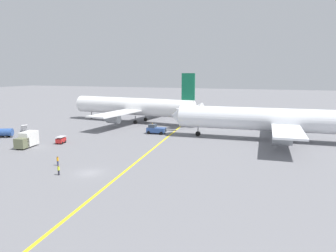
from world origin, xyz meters
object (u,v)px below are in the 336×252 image
pushback_tug (156,129)px  gse_catering_truck_tall (27,140)px  ground_crew_ramp_agent_by_cones (58,161)px  gse_baggage_cart_near_cluster (61,140)px  airliner_being_pushed (276,120)px  ground_crew_wing_walker_right (59,170)px  gse_stair_truck_yellow (24,136)px  airliner_at_gate_left (133,107)px  gse_fuel_bowser_stubby (3,132)px

pushback_tug → gse_catering_truck_tall: bearing=-129.8°
ground_crew_ramp_agent_by_cones → pushback_tug: bearing=82.0°
gse_catering_truck_tall → gse_baggage_cart_near_cluster: bearing=52.0°
airliner_being_pushed → ground_crew_wing_walker_right: (-32.76, -41.03, -4.37)m
airliner_being_pushed → gse_catering_truck_tall: bearing=-152.6°
pushback_tug → gse_stair_truck_yellow: 34.25m
airliner_at_gate_left → pushback_tug: size_ratio=6.03×
ground_crew_ramp_agent_by_cones → airliner_at_gate_left: bearing=101.5°
ground_crew_wing_walker_right → gse_baggage_cart_near_cluster: bearing=128.5°
airliner_at_gate_left → airliner_being_pushed: 49.33m
gse_stair_truck_yellow → ground_crew_ramp_agent_by_cones: 28.24m
gse_catering_truck_tall → gse_baggage_cart_near_cluster: (4.61, 5.90, -0.90)m
gse_stair_truck_yellow → ground_crew_ramp_agent_by_cones: size_ratio=2.73×
gse_catering_truck_tall → ground_crew_wing_walker_right: bearing=-34.1°
airliner_at_gate_left → gse_catering_truck_tall: 42.70m
gse_catering_truck_tall → gse_baggage_cart_near_cluster: 7.54m
airliner_at_gate_left → ground_crew_ramp_agent_by_cones: size_ratio=28.86×
gse_baggage_cart_near_cluster → gse_stair_truck_yellow: (-11.81, 0.42, 0.16)m
airliner_at_gate_left → gse_baggage_cart_near_cluster: bearing=-91.9°
pushback_tug → ground_crew_ramp_agent_by_cones: (-4.88, -34.72, -0.31)m
gse_catering_truck_tall → airliner_being_pushed: bearing=27.4°
gse_fuel_bowser_stubby → ground_crew_wing_walker_right: (34.64, -19.97, -0.46)m
ground_crew_wing_walker_right → gse_stair_truck_yellow: bearing=143.9°
airliner_being_pushed → ground_crew_wing_walker_right: size_ratio=32.21×
gse_catering_truck_tall → gse_stair_truck_yellow: gse_stair_truck_yellow is taller
gse_baggage_cart_near_cluster → gse_fuel_bowser_stubby: bearing=178.7°
airliner_at_gate_left → gse_catering_truck_tall: size_ratio=8.28×
airliner_at_gate_left → ground_crew_ramp_agent_by_cones: bearing=-78.5°
gse_stair_truck_yellow → pushback_tug: bearing=33.9°
pushback_tug → gse_catering_truck_tall: size_ratio=1.37×
gse_catering_truck_tall → ground_crew_ramp_agent_by_cones: gse_catering_truck_tall is taller
gse_stair_truck_yellow → ground_crew_wing_walker_right: 33.85m
ground_crew_wing_walker_right → pushback_tug: bearing=88.4°
airliner_being_pushed → ground_crew_ramp_agent_by_cones: size_ratio=30.69×
airliner_being_pushed → gse_catering_truck_tall: 59.67m
pushback_tug → ground_crew_ramp_agent_by_cones: bearing=-98.0°
gse_catering_truck_tall → ground_crew_wing_walker_right: (20.15, -13.64, -0.89)m
airliner_being_pushed → gse_fuel_bowser_stubby: (-67.39, -21.06, -3.90)m
airliner_being_pushed → gse_baggage_cart_near_cluster: airliner_being_pushed is taller
gse_fuel_bowser_stubby → ground_crew_wing_walker_right: gse_fuel_bowser_stubby is taller
gse_catering_truck_tall → ground_crew_ramp_agent_by_cones: 18.81m
pushback_tug → ground_crew_ramp_agent_by_cones: size_ratio=4.78×
pushback_tug → gse_fuel_bowser_stubby: (-35.71, -19.09, 0.10)m
gse_fuel_bowser_stubby → ground_crew_wing_walker_right: 39.98m
gse_stair_truck_yellow → gse_baggage_cart_near_cluster: bearing=-2.0°
gse_stair_truck_yellow → ground_crew_wing_walker_right: bearing=-36.1°
airliner_being_pushed → gse_baggage_cart_near_cluster: 53.04m
gse_baggage_cart_near_cluster → ground_crew_ramp_agent_by_cones: ground_crew_ramp_agent_by_cones is taller
gse_catering_truck_tall → ground_crew_ramp_agent_by_cones: size_ratio=3.48×
airliner_at_gate_left → ground_crew_wing_walker_right: airliner_at_gate_left is taller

